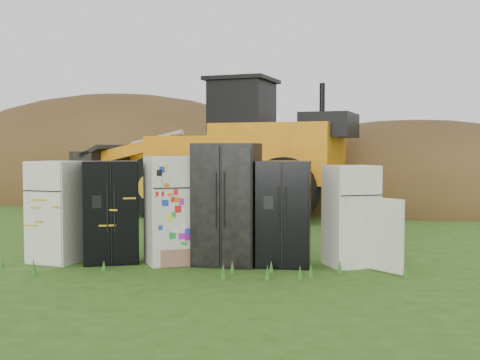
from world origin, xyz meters
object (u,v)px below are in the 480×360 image
(fridge_sticker, at_px, (171,210))
(fridge_black_right, at_px, (284,213))
(fridge_dark_mid, at_px, (227,204))
(fridge_open_door, at_px, (351,216))
(fridge_leftmost, at_px, (57,212))
(fridge_black_side, at_px, (111,212))
(wheel_loader, at_px, (211,147))

(fridge_sticker, xyz_separation_m, fridge_black_right, (1.83, -0.06, -0.03))
(fridge_sticker, bearing_deg, fridge_dark_mid, -23.44)
(fridge_black_right, bearing_deg, fridge_sticker, -177.35)
(fridge_sticker, distance_m, fridge_open_door, 2.90)
(fridge_leftmost, height_order, fridge_black_right, fridge_black_right)
(fridge_open_door, bearing_deg, fridge_sticker, 159.85)
(fridge_black_side, height_order, fridge_black_right, fridge_black_right)
(fridge_open_door, bearing_deg, fridge_black_side, 159.61)
(fridge_leftmost, xyz_separation_m, fridge_sticker, (1.91, 0.03, 0.04))
(fridge_open_door, bearing_deg, wheel_loader, 92.82)
(fridge_sticker, xyz_separation_m, wheel_loader, (-0.25, 7.35, 1.04))
(fridge_leftmost, height_order, fridge_sticker, fridge_sticker)
(fridge_leftmost, height_order, fridge_open_door, fridge_leftmost)
(fridge_black_side, relative_size, fridge_sticker, 0.96)
(fridge_black_side, distance_m, fridge_open_door, 3.92)
(wheel_loader, bearing_deg, fridge_black_right, -57.97)
(fridge_dark_mid, relative_size, fridge_black_right, 1.17)
(fridge_dark_mid, bearing_deg, fridge_leftmost, -170.64)
(fridge_black_side, xyz_separation_m, wheel_loader, (0.77, 7.34, 1.08))
(fridge_open_door, relative_size, wheel_loader, 0.20)
(fridge_black_right, bearing_deg, wheel_loader, 110.12)
(fridge_black_side, distance_m, wheel_loader, 7.46)
(fridge_dark_mid, bearing_deg, wheel_loader, 107.55)
(fridge_sticker, height_order, fridge_dark_mid, fridge_dark_mid)
(fridge_leftmost, bearing_deg, fridge_black_right, 14.88)
(wheel_loader, bearing_deg, fridge_sticker, -71.72)
(fridge_dark_mid, bearing_deg, fridge_sticker, -170.75)
(fridge_leftmost, bearing_deg, wheel_loader, 92.64)
(fridge_dark_mid, bearing_deg, fridge_open_door, 8.64)
(fridge_dark_mid, xyz_separation_m, fridge_black_right, (0.92, -0.07, -0.14))
(fridge_dark_mid, relative_size, fridge_open_door, 1.22)
(fridge_dark_mid, relative_size, wheel_loader, 0.25)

